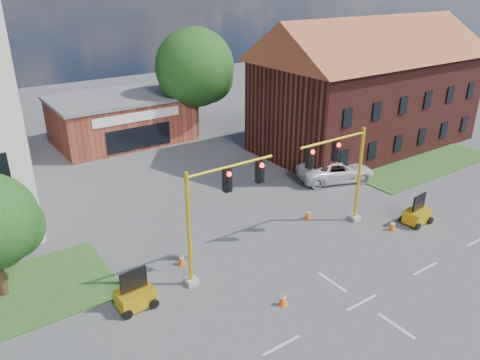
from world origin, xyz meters
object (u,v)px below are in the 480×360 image
Objects in this scene: pickup_white at (336,170)px; signal_mast_east at (341,169)px; trailer_east at (417,215)px; trailer_west at (135,296)px; signal_mast_west at (217,207)px.

signal_mast_east is at bearing 154.83° from pickup_white.
trailer_east reaches higher than pickup_white.
pickup_white is (18.70, 5.39, 0.21)m from trailer_west.
signal_mast_west is 3.20× the size of trailer_west.
signal_mast_east is 8.13m from pickup_white.
trailer_east is (13.27, -2.53, -3.33)m from signal_mast_west.
signal_mast_west is 3.27× the size of trailer_east.
pickup_white is (14.02, 5.32, -3.10)m from signal_mast_west.
trailer_west is at bearing -179.23° from signal_mast_west.
signal_mast_east is 3.20× the size of trailer_west.
pickup_white is at bearing 20.79° from signal_mast_west.
pickup_white is (5.31, 5.32, -3.10)m from signal_mast_east.
trailer_west is 0.33× the size of pickup_white.
trailer_west is at bearing 125.81° from pickup_white.
signal_mast_west and signal_mast_east have the same top height.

